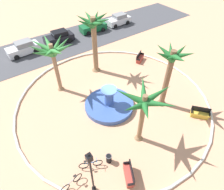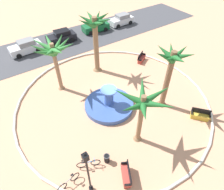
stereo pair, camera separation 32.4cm
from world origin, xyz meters
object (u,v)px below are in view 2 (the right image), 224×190
(palm_tree_near_fountain, at_px, (171,67))
(bench_north, at_px, (141,59))
(lamppost, at_px, (88,171))
(parked_car_third, at_px, (96,26))
(palm_tree_mid_plaza, at_px, (53,52))
(bench_west, at_px, (126,175))
(parked_car_second, at_px, (61,37))
(palm_tree_by_curb, at_px, (95,31))
(bicycle_by_lamppost, at_px, (88,164))
(trash_bin, at_px, (107,158))
(bicycle_red_frame, at_px, (69,182))
(palm_tree_far_side, at_px, (143,105))
(fountain, at_px, (109,104))
(parked_car_leftmost, at_px, (26,47))
(bench_east, at_px, (200,116))
(parked_car_rightmost, at_px, (121,20))

(palm_tree_near_fountain, height_order, bench_north, palm_tree_near_fountain)
(lamppost, relative_size, parked_car_third, 1.09)
(palm_tree_mid_plaza, relative_size, bench_west, 3.27)
(palm_tree_near_fountain, xyz_separation_m, parked_car_second, (-2.75, 16.75, -3.55))
(palm_tree_by_curb, height_order, bicycle_by_lamppost, palm_tree_by_curb)
(bench_north, relative_size, parked_car_second, 0.40)
(trash_bin, relative_size, bicycle_red_frame, 0.43)
(lamppost, distance_m, parked_car_second, 20.96)
(palm_tree_far_side, height_order, lamppost, palm_tree_far_side)
(fountain, distance_m, palm_tree_far_side, 5.61)
(fountain, distance_m, parked_car_leftmost, 14.56)
(palm_tree_mid_plaza, xyz_separation_m, trash_bin, (-0.57, -9.50, -3.92))
(bench_west, bearing_deg, palm_tree_by_curb, 67.43)
(bench_north, height_order, parked_car_second, parked_car_second)
(fountain, bearing_deg, lamppost, -132.72)
(palm_tree_near_fountain, xyz_separation_m, trash_bin, (-7.48, -1.94, -3.94))
(bench_west, xyz_separation_m, bicycle_by_lamppost, (-1.71, 2.16, 0.04))
(palm_tree_by_curb, distance_m, bench_west, 13.63)
(palm_tree_near_fountain, distance_m, bench_north, 8.46)
(palm_tree_by_curb, xyz_separation_m, bench_east, (3.61, -11.36, -4.33))
(palm_tree_mid_plaza, bearing_deg, lamppost, -103.38)
(palm_tree_near_fountain, distance_m, parked_car_third, 17.67)
(parked_car_leftmost, height_order, parked_car_third, same)
(bicycle_red_frame, bearing_deg, trash_bin, -0.16)
(palm_tree_mid_plaza, relative_size, parked_car_third, 1.31)
(palm_tree_by_curb, relative_size, bench_west, 3.89)
(bench_north, relative_size, parked_car_rightmost, 0.41)
(fountain, height_order, trash_bin, fountain)
(palm_tree_mid_plaza, height_order, parked_car_leftmost, palm_tree_mid_plaza)
(trash_bin, bearing_deg, parked_car_second, 75.80)
(lamppost, bearing_deg, bench_west, -16.11)
(bench_west, height_order, bench_north, same)
(fountain, bearing_deg, parked_car_rightmost, 50.11)
(bicycle_by_lamppost, relative_size, parked_car_leftmost, 0.39)
(bench_north, xyz_separation_m, bicycle_red_frame, (-13.71, -8.66, 0.04))
(palm_tree_near_fountain, xyz_separation_m, bench_west, (-7.06, -3.71, -3.98))
(bench_north, height_order, parked_car_rightmost, parked_car_rightmost)
(fountain, distance_m, palm_tree_near_fountain, 6.40)
(palm_tree_by_curb, relative_size, lamppost, 1.43)
(bicycle_by_lamppost, bearing_deg, fountain, 42.40)
(fountain, relative_size, palm_tree_mid_plaza, 0.84)
(palm_tree_far_side, height_order, parked_car_leftmost, palm_tree_far_side)
(bicycle_red_frame, distance_m, bicycle_by_lamppost, 1.74)
(bicycle_by_lamppost, bearing_deg, palm_tree_by_curb, 55.69)
(bench_east, bearing_deg, trash_bin, 172.41)
(palm_tree_by_curb, distance_m, palm_tree_far_side, 10.27)
(lamppost, height_order, bicycle_red_frame, lamppost)
(bench_north, bearing_deg, fountain, -150.99)
(palm_tree_near_fountain, height_order, palm_tree_mid_plaza, palm_tree_near_fountain)
(parked_car_rightmost, bearing_deg, bench_east, -107.06)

